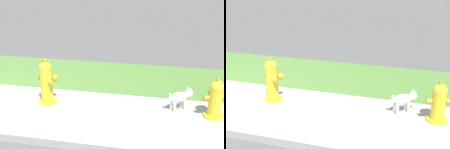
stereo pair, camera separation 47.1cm
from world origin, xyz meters
The scene contains 4 objects.
grass_verge centered at (0.00, 1.88, 0.00)m, with size 18.00×1.95×0.01m, color #568438.
fire_hydrant_by_grass_verge centered at (1.14, 0.28, 0.40)m, with size 0.38×0.37×0.82m.
fire_hydrant_across_street centered at (4.02, 0.34, 0.32)m, with size 0.40×0.38×0.68m.
small_white_dog centered at (3.48, 0.50, 0.23)m, with size 0.42×0.36×0.39m.
Camera 2 is at (3.80, -4.38, 2.40)m, focal length 50.00 mm.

